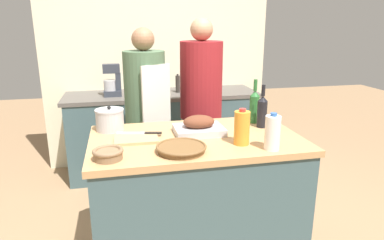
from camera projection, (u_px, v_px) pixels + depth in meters
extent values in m
cube|color=#3D565B|center=(196.00, 205.00, 2.32)|extent=(1.29, 0.77, 0.89)
cube|color=tan|center=(196.00, 140.00, 2.19)|extent=(1.33, 0.79, 0.04)
cube|color=#3D565B|center=(163.00, 134.00, 3.84)|extent=(2.01, 0.58, 0.86)
cube|color=#56514C|center=(162.00, 95.00, 3.72)|extent=(2.07, 0.60, 0.04)
cube|color=beige|center=(158.00, 55.00, 3.94)|extent=(2.57, 0.10, 2.55)
cube|color=#BCBCC1|center=(199.00, 130.00, 2.25)|extent=(0.32, 0.24, 0.04)
ellipsoid|color=brown|center=(199.00, 122.00, 2.23)|extent=(0.21, 0.14, 0.09)
cylinder|color=brown|center=(181.00, 149.00, 1.93)|extent=(0.26, 0.26, 0.03)
torus|color=brown|center=(181.00, 146.00, 1.93)|extent=(0.29, 0.29, 0.02)
cube|color=tan|center=(136.00, 138.00, 2.13)|extent=(0.27, 0.22, 0.02)
cylinder|color=#B7B7BC|center=(110.00, 121.00, 2.30)|extent=(0.18, 0.18, 0.13)
cylinder|color=#B7B7BC|center=(109.00, 110.00, 2.28)|extent=(0.19, 0.19, 0.01)
sphere|color=black|center=(109.00, 108.00, 2.28)|extent=(0.02, 0.02, 0.02)
cylinder|color=#846647|center=(108.00, 155.00, 1.82)|extent=(0.15, 0.15, 0.05)
torus|color=#846647|center=(108.00, 151.00, 1.82)|extent=(0.17, 0.17, 0.02)
cylinder|color=orange|center=(242.00, 128.00, 2.03)|extent=(0.09, 0.09, 0.20)
cylinder|color=red|center=(243.00, 110.00, 2.00)|extent=(0.04, 0.04, 0.02)
cylinder|color=white|center=(272.00, 133.00, 1.94)|extent=(0.09, 0.09, 0.20)
cylinder|color=#3360B2|center=(274.00, 114.00, 1.92)|extent=(0.04, 0.04, 0.02)
cylinder|color=#28662D|center=(254.00, 109.00, 2.47)|extent=(0.07, 0.07, 0.20)
cone|color=#28662D|center=(255.00, 93.00, 2.44)|extent=(0.07, 0.07, 0.04)
cylinder|color=#28662D|center=(255.00, 85.00, 2.43)|extent=(0.03, 0.03, 0.08)
cylinder|color=black|center=(262.00, 114.00, 2.36)|extent=(0.07, 0.07, 0.19)
cone|color=black|center=(263.00, 99.00, 2.33)|extent=(0.07, 0.07, 0.04)
cylinder|color=black|center=(263.00, 90.00, 2.32)|extent=(0.03, 0.03, 0.08)
cylinder|color=silver|center=(243.00, 126.00, 2.41)|extent=(0.06, 0.06, 0.00)
cylinder|color=silver|center=(243.00, 122.00, 2.40)|extent=(0.01, 0.01, 0.06)
cone|color=silver|center=(244.00, 114.00, 2.38)|extent=(0.08, 0.08, 0.05)
cube|color=#B7B7BC|center=(131.00, 133.00, 2.19)|extent=(0.18, 0.07, 0.01)
cube|color=black|center=(153.00, 133.00, 2.19)|extent=(0.11, 0.05, 0.01)
cube|color=#333842|center=(113.00, 93.00, 3.55)|extent=(0.18, 0.14, 0.06)
cylinder|color=#B7B7BC|center=(110.00, 85.00, 3.53)|extent=(0.13, 0.13, 0.11)
cube|color=#333842|center=(118.00, 82.00, 3.53)|extent=(0.05, 0.08, 0.18)
cube|color=#333842|center=(111.00, 69.00, 3.48)|extent=(0.17, 0.08, 0.09)
cylinder|color=#332D28|center=(178.00, 84.00, 3.72)|extent=(0.05, 0.05, 0.18)
cylinder|color=black|center=(178.00, 75.00, 3.69)|extent=(0.02, 0.02, 0.02)
cylinder|color=#332D28|center=(202.00, 85.00, 3.78)|extent=(0.06, 0.06, 0.14)
cylinder|color=black|center=(202.00, 78.00, 3.76)|extent=(0.03, 0.03, 0.02)
cylinder|color=#332D28|center=(166.00, 84.00, 3.85)|extent=(0.07, 0.07, 0.14)
cylinder|color=black|center=(166.00, 77.00, 3.83)|extent=(0.03, 0.03, 0.02)
cube|color=beige|center=(148.00, 168.00, 3.05)|extent=(0.33, 0.30, 0.77)
cylinder|color=#4C6B4C|center=(145.00, 90.00, 2.86)|extent=(0.34, 0.34, 0.64)
sphere|color=#996B4C|center=(143.00, 39.00, 2.74)|extent=(0.19, 0.19, 0.19)
cube|color=silver|center=(157.00, 115.00, 2.79)|extent=(0.24, 0.14, 0.82)
cube|color=beige|center=(201.00, 158.00, 3.23)|extent=(0.35, 0.28, 0.81)
cylinder|color=maroon|center=(201.00, 80.00, 3.02)|extent=(0.37, 0.37, 0.67)
sphere|color=tan|center=(202.00, 29.00, 2.90)|extent=(0.20, 0.20, 0.20)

